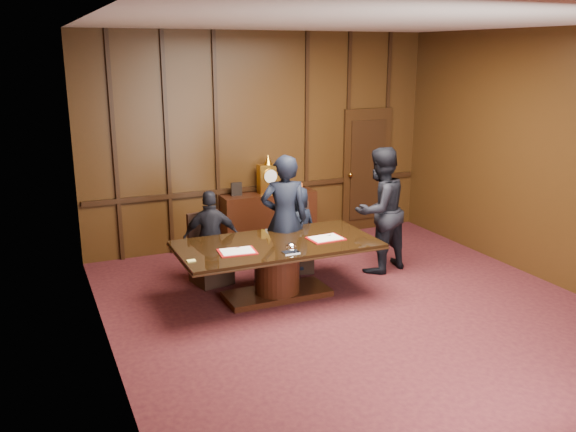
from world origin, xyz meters
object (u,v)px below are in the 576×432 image
object	(u,v)px
signatory_left	(211,238)
conference_table	(277,261)
sideboard	(269,217)
signatory_right	(297,229)
witness_left	(284,219)
witness_right	(380,210)

from	to	relation	value
signatory_left	conference_table	bearing A→B (deg)	142.44
sideboard	conference_table	world-z (taller)	sideboard
signatory_left	sideboard	bearing A→B (deg)	-122.49
sideboard	signatory_right	size ratio (longest dim) A/B	1.23
witness_left	witness_right	world-z (taller)	witness_right
conference_table	witness_left	size ratio (longest dim) A/B	1.43
conference_table	witness_right	xyz separation A→B (m)	(1.78, 0.35, 0.42)
conference_table	signatory_right	world-z (taller)	signatory_right
signatory_right	witness_right	bearing A→B (deg)	153.67
sideboard	signatory_left	distance (m)	1.96
conference_table	signatory_left	distance (m)	1.04
signatory_left	witness_left	world-z (taller)	witness_left
signatory_right	witness_left	bearing A→B (deg)	38.36
conference_table	witness_right	distance (m)	1.86
signatory_left	signatory_right	bearing A→B (deg)	-166.65
conference_table	signatory_right	size ratio (longest dim) A/B	2.02
sideboard	signatory_right	world-z (taller)	sideboard
signatory_left	signatory_right	distance (m)	1.30
signatory_right	sideboard	bearing A→B (deg)	-98.74
witness_left	witness_right	xyz separation A→B (m)	(1.46, -0.15, 0.02)
witness_right	signatory_left	bearing A→B (deg)	-25.61
sideboard	witness_left	xyz separation A→B (m)	(-0.43, -1.66, 0.43)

